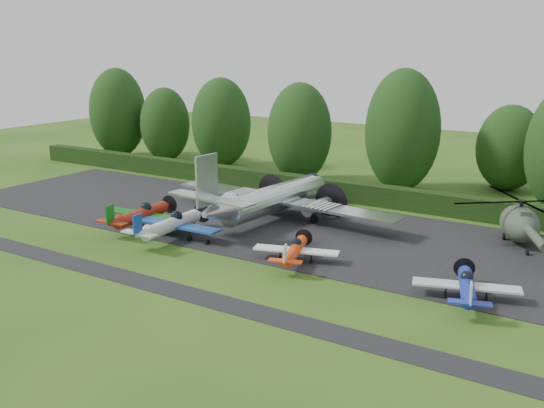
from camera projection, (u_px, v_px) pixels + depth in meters
The scene contains 16 objects.
ground at pixel (232, 263), 43.46m from camera, with size 160.00×160.00×0.00m, color #255016.
apron at pixel (300, 229), 51.68m from camera, with size 70.00×18.00×0.01m, color black.
taxiway_verge at pixel (177, 291), 38.53m from camera, with size 70.00×2.00×0.00m, color black.
hedgerow at pixel (354, 202), 60.73m from camera, with size 90.00×1.60×2.00m, color black.
transport_plane at pixel (273, 198), 53.56m from camera, with size 23.16×17.76×7.42m.
light_plane_red at pixel (142, 214), 51.57m from camera, with size 7.77×8.17×2.99m.
light_plane_white at pixel (172, 224), 48.57m from camera, with size 8.02×8.43×3.08m.
light_plane_orange at pixel (295, 250), 43.29m from camera, with size 6.20×6.51×2.38m.
light_plane_blue at pixel (467, 286), 36.68m from camera, with size 6.45×6.78×2.48m.
helicopter at pixel (520, 221), 47.34m from camera, with size 10.96×12.83×3.53m.
tree_0 at pixel (300, 133), 68.54m from camera, with size 7.29×7.29×11.30m.
tree_1 at pixel (118, 113), 84.59m from camera, with size 7.79×7.79×12.32m.
tree_2 at pixel (221, 123), 77.12m from camera, with size 7.56×7.56×11.40m.
tree_3 at pixel (509, 148), 64.62m from camera, with size 6.92×6.92×9.23m.
tree_5 at pixel (402, 131), 63.81m from camera, with size 7.90×7.90×13.01m.
tree_7 at pixel (165, 124), 81.74m from camera, with size 6.65×6.65×9.87m.
Camera 1 is at (24.07, -33.30, 15.09)m, focal length 40.00 mm.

